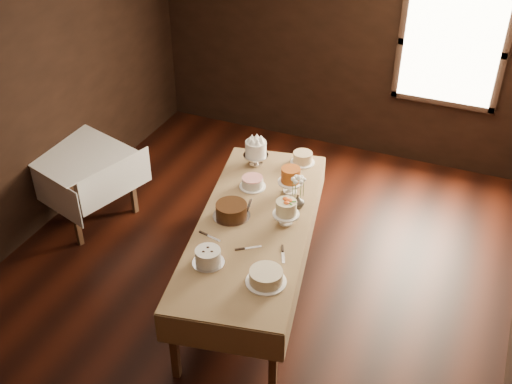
# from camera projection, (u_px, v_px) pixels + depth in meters

# --- Properties ---
(floor) EXTENTS (5.00, 6.00, 0.01)m
(floor) POSITION_uv_depth(u_px,v_px,m) (248.00, 279.00, 6.26)
(floor) COLOR black
(floor) RESTS_ON ground
(ceiling) EXTENTS (5.00, 6.00, 0.01)m
(ceiling) POSITION_uv_depth(u_px,v_px,m) (246.00, 5.00, 4.68)
(ceiling) COLOR beige
(ceiling) RESTS_ON wall_back
(wall_back) EXTENTS (5.00, 0.02, 2.80)m
(wall_back) POSITION_uv_depth(u_px,v_px,m) (344.00, 47.00, 7.75)
(wall_back) COLOR black
(wall_back) RESTS_ON ground
(wall_left) EXTENTS (0.02, 6.00, 2.80)m
(wall_left) POSITION_uv_depth(u_px,v_px,m) (23.00, 111.00, 6.28)
(wall_left) COLOR black
(wall_left) RESTS_ON ground
(window) EXTENTS (1.10, 0.05, 1.30)m
(window) POSITION_uv_depth(u_px,v_px,m) (451.00, 49.00, 7.17)
(window) COLOR #FFEABF
(window) RESTS_ON wall_back
(display_table) EXTENTS (1.50, 2.75, 0.81)m
(display_table) POSITION_uv_depth(u_px,v_px,m) (254.00, 227.00, 5.75)
(display_table) COLOR #452B1A
(display_table) RESTS_ON ground
(side_table) EXTENTS (1.20, 1.20, 0.82)m
(side_table) POSITION_uv_depth(u_px,v_px,m) (78.00, 161.00, 6.79)
(side_table) COLOR #452B1A
(side_table) RESTS_ON ground
(cake_meringue) EXTENTS (0.31, 0.31, 0.28)m
(cake_meringue) POSITION_uv_depth(u_px,v_px,m) (256.00, 154.00, 6.49)
(cake_meringue) COLOR silver
(cake_meringue) RESTS_ON display_table
(cake_speckled) EXTENTS (0.28, 0.28, 0.12)m
(cake_speckled) POSITION_uv_depth(u_px,v_px,m) (303.00, 158.00, 6.56)
(cake_speckled) COLOR white
(cake_speckled) RESTS_ON display_table
(cake_lattice) EXTENTS (0.27, 0.27, 0.10)m
(cake_lattice) POSITION_uv_depth(u_px,v_px,m) (253.00, 183.00, 6.18)
(cake_lattice) COLOR white
(cake_lattice) RESTS_ON display_table
(cake_caramel) EXTENTS (0.25, 0.25, 0.29)m
(cake_caramel) POSITION_uv_depth(u_px,v_px,m) (290.00, 182.00, 6.06)
(cake_caramel) COLOR white
(cake_caramel) RESTS_ON display_table
(cake_chocolate) EXTENTS (0.36, 0.36, 0.14)m
(cake_chocolate) POSITION_uv_depth(u_px,v_px,m) (231.00, 211.00, 5.76)
(cake_chocolate) COLOR silver
(cake_chocolate) RESTS_ON display_table
(cake_flowers) EXTENTS (0.27, 0.27, 0.26)m
(cake_flowers) POSITION_uv_depth(u_px,v_px,m) (286.00, 213.00, 5.65)
(cake_flowers) COLOR white
(cake_flowers) RESTS_ON display_table
(cake_swirl) EXTENTS (0.28, 0.28, 0.14)m
(cake_swirl) POSITION_uv_depth(u_px,v_px,m) (208.00, 257.00, 5.20)
(cake_swirl) COLOR silver
(cake_swirl) RESTS_ON display_table
(cake_cream) EXTENTS (0.39, 0.39, 0.12)m
(cake_cream) POSITION_uv_depth(u_px,v_px,m) (266.00, 277.00, 5.02)
(cake_cream) COLOR white
(cake_cream) RESTS_ON display_table
(cake_server_a) EXTENTS (0.21, 0.16, 0.01)m
(cake_server_a) POSITION_uv_depth(u_px,v_px,m) (253.00, 247.00, 5.41)
(cake_server_a) COLOR silver
(cake_server_a) RESTS_ON display_table
(cake_server_b) EXTENTS (0.12, 0.23, 0.01)m
(cake_server_b) POSITION_uv_depth(u_px,v_px,m) (283.00, 257.00, 5.30)
(cake_server_b) COLOR silver
(cake_server_b) RESTS_ON display_table
(cake_server_c) EXTENTS (0.08, 0.24, 0.01)m
(cake_server_c) POSITION_uv_depth(u_px,v_px,m) (250.00, 203.00, 5.97)
(cake_server_c) COLOR silver
(cake_server_c) RESTS_ON display_table
(cake_server_d) EXTENTS (0.08, 0.24, 0.01)m
(cake_server_d) POSITION_uv_depth(u_px,v_px,m) (293.00, 206.00, 5.93)
(cake_server_d) COLOR silver
(cake_server_d) RESTS_ON display_table
(cake_server_e) EXTENTS (0.24, 0.07, 0.01)m
(cake_server_e) POSITION_uv_depth(u_px,v_px,m) (214.00, 238.00, 5.52)
(cake_server_e) COLOR silver
(cake_server_e) RESTS_ON display_table
(flower_vase) EXTENTS (0.18, 0.18, 0.14)m
(flower_vase) POSITION_uv_depth(u_px,v_px,m) (298.00, 201.00, 5.88)
(flower_vase) COLOR #2D2823
(flower_vase) RESTS_ON display_table
(flower_bouquet) EXTENTS (0.14, 0.14, 0.20)m
(flower_bouquet) POSITION_uv_depth(u_px,v_px,m) (298.00, 185.00, 5.77)
(flower_bouquet) COLOR white
(flower_bouquet) RESTS_ON flower_vase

